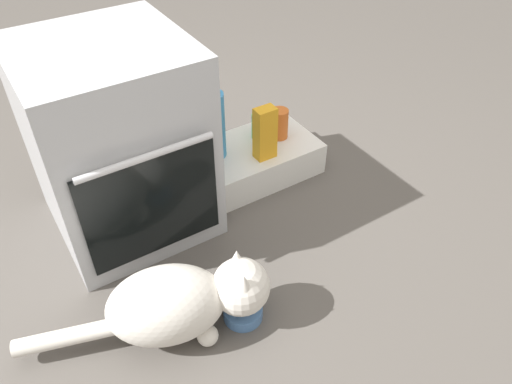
% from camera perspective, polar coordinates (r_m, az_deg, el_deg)
% --- Properties ---
extents(ground, '(8.00, 8.00, 0.00)m').
position_cam_1_polar(ground, '(1.85, -7.58, -11.30)').
color(ground, '#56514C').
extents(oven, '(0.58, 0.63, 0.77)m').
position_cam_1_polar(oven, '(1.93, -15.60, 5.50)').
color(oven, '#B7BABF').
rests_on(oven, ground).
extents(pantry_cabinet, '(0.54, 0.35, 0.15)m').
position_cam_1_polar(pantry_cabinet, '(2.29, 0.06, 3.85)').
color(pantry_cabinet, white).
rests_on(pantry_cabinet, ground).
extents(food_bowl, '(0.14, 0.14, 0.08)m').
position_cam_1_polar(food_bowl, '(1.75, -1.52, -13.52)').
color(food_bowl, '#4C7AB7').
rests_on(food_bowl, ground).
extents(cat, '(0.80, 0.37, 0.28)m').
position_cam_1_polar(cat, '(1.65, -8.57, -12.34)').
color(cat, silver).
rests_on(cat, ground).
extents(soda_can, '(0.07, 0.07, 0.12)m').
position_cam_1_polar(soda_can, '(2.27, 0.33, 7.58)').
color(soda_can, green).
rests_on(soda_can, pantry_cabinet).
extents(water_bottle, '(0.11, 0.11, 0.30)m').
position_cam_1_polar(water_bottle, '(2.11, -5.06, 7.61)').
color(water_bottle, '#388CD1').
rests_on(water_bottle, pantry_cabinet).
extents(sauce_jar, '(0.08, 0.08, 0.14)m').
position_cam_1_polar(sauce_jar, '(2.27, 2.71, 7.85)').
color(sauce_jar, '#D16023').
rests_on(sauce_jar, pantry_cabinet).
extents(juice_carton, '(0.09, 0.06, 0.24)m').
position_cam_1_polar(juice_carton, '(2.11, 1.04, 6.76)').
color(juice_carton, orange).
rests_on(juice_carton, pantry_cabinet).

